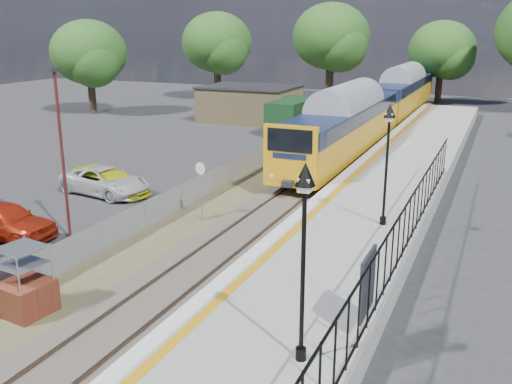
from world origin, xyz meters
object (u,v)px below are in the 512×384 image
Objects in this scene: train at (380,104)px; carpark_lamp at (61,144)px; car_white at (105,181)px; car_red at (5,220)px; victorian_lamp_north at (388,137)px; car_yellow at (113,182)px; victorian_lamp_south at (304,218)px; brick_plinth at (25,282)px; speed_sign at (201,182)px.

carpark_lamp is at bearing -102.35° from train.
car_red is at bearing -168.86° from car_white.
train reaches higher than car_white.
victorian_lamp_north reaches higher than car_yellow.
car_white is (-14.51, 11.55, -3.62)m from victorian_lamp_south.
victorian_lamp_south is 0.68× the size of carpark_lamp.
victorian_lamp_north is 14.84m from car_white.
car_yellow is (-2.38, 5.91, -3.24)m from carpark_lamp.
car_red is (-14.21, 4.87, -3.56)m from victorian_lamp_south.
car_red is at bearing -171.47° from car_yellow.
brick_plinth reaches higher than car_yellow.
speed_sign reaches higher than brick_plinth.
car_red is at bearing -159.38° from carpark_lamp.
train is 24.39m from car_yellow.
victorian_lamp_north reaches higher than car_white.
car_white is at bearing 176.91° from speed_sign.
car_yellow is (0.06, 6.83, -0.12)m from car_red.
victorian_lamp_north is 15.34m from car_red.
brick_plinth is at bearing -143.63° from car_white.
car_white is (-0.29, 6.69, -0.06)m from car_red.
carpark_lamp is 7.14m from car_yellow.
train is 24.65m from car_white.
carpark_lamp is 7.13m from car_white.
speed_sign is at bearing 86.20° from brick_plinth.
speed_sign is (-2.50, -24.62, -0.56)m from train.
victorian_lamp_south is 10.00m from victorian_lamp_north.
car_red is (-8.71, -29.57, -1.60)m from train.
victorian_lamp_south is 1.00× the size of victorian_lamp_north.
car_red is at bearing 161.10° from victorian_lamp_south.
car_white is at bearing 2.05° from car_red.
train is 8.37× the size of car_white.
victorian_lamp_north is 0.68× the size of carpark_lamp.
brick_plinth is 12.64m from car_white.
brick_plinth is (-3.13, -34.06, -1.31)m from train.
brick_plinth is at bearing 177.51° from victorian_lamp_south.
train is 34.23m from brick_plinth.
victorian_lamp_north is at bearing 48.80° from brick_plinth.
car_yellow is (-5.52, 11.32, -0.42)m from brick_plinth.
victorian_lamp_north is at bearing 20.01° from carpark_lamp.
brick_plinth is at bearing -131.20° from victorian_lamp_north.
train is at bearing 102.24° from victorian_lamp_north.
victorian_lamp_south is 9.23m from brick_plinth.
carpark_lamp is (-6.27, -28.65, 1.51)m from train.
victorian_lamp_north reaches higher than train.
train is 18.94× the size of brick_plinth.
victorian_lamp_north is at bearing 13.21° from speed_sign.
carpark_lamp is (-11.77, 5.78, -0.44)m from victorian_lamp_south.
brick_plinth is at bearing -59.82° from carpark_lamp.
car_red is 0.89× the size of car_white.
victorian_lamp_south reaches higher than speed_sign.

